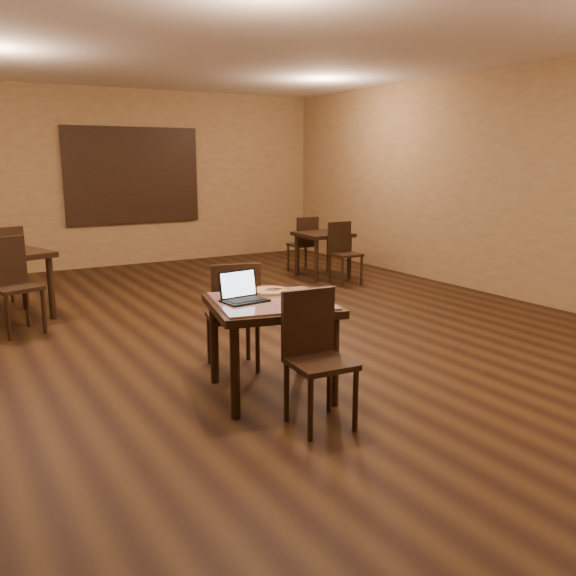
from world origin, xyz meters
TOP-DOWN VIEW (x-y plane):
  - ground at (0.00, 0.00)m, footprint 10.00×10.00m
  - wall_back at (0.00, 5.00)m, footprint 8.00×0.02m
  - wall_right at (4.00, 0.00)m, footprint 0.02×10.00m
  - ceiling at (0.00, 0.00)m, footprint 8.00×10.00m
  - mural at (0.50, 4.96)m, footprint 2.34×0.05m
  - tiled_table at (-0.43, -1.60)m, footprint 1.10×1.10m
  - chair_main_near at (-0.42, -2.21)m, footprint 0.44×0.44m
  - chair_main_far at (-0.45, -0.98)m, footprint 0.51×0.51m
  - laptop at (-0.63, -1.49)m, footprint 0.35×0.29m
  - plate at (-0.21, -1.78)m, footprint 0.28×0.28m
  - pizza_slice at (-0.21, -1.78)m, footprint 0.23×0.23m
  - pizza_pan at (-0.31, -1.36)m, footprint 0.38×0.38m
  - pizza_whole at (-0.31, -1.36)m, footprint 0.31×0.31m
  - spatula at (-0.29, -1.38)m, footprint 0.23×0.26m
  - napkin_roll at (-0.03, -1.74)m, footprint 0.04×0.17m
  - other_table_a at (2.65, 2.26)m, footprint 0.78×0.78m
  - other_table_a_chair_near at (2.65, 1.73)m, footprint 0.41×0.41m
  - other_table_a_chair_far at (2.65, 2.79)m, footprint 0.41×0.41m
  - other_table_b at (-1.92, 1.95)m, footprint 1.06×1.06m
  - other_table_b_chair_near at (-1.94, 1.35)m, footprint 0.56×0.56m
  - other_table_b_chair_far at (-1.89, 2.55)m, footprint 0.56×0.56m

SIDE VIEW (x-z plane):
  - ground at x=0.00m, z-range 0.00..0.00m
  - other_table_a_chair_near at x=2.65m, z-range 0.06..0.97m
  - other_table_a_chair_far at x=2.65m, z-range 0.06..0.97m
  - chair_main_near at x=-0.42m, z-range 0.06..1.00m
  - chair_main_far at x=-0.45m, z-range 0.06..1.04m
  - other_table_b_chair_near at x=-1.94m, z-range 0.07..1.09m
  - other_table_b_chair_far at x=-1.89m, z-range 0.07..1.09m
  - other_table_a at x=2.65m, z-range 0.23..0.94m
  - other_table_b at x=-1.92m, z-range 0.26..1.05m
  - tiled_table at x=-0.43m, z-range 0.28..1.04m
  - pizza_pan at x=-0.31m, z-range 0.76..0.77m
  - plate at x=-0.21m, z-range 0.76..0.78m
  - pizza_whole at x=-0.31m, z-range 0.77..0.79m
  - napkin_roll at x=-0.03m, z-range 0.76..0.80m
  - pizza_slice at x=-0.21m, z-range 0.78..0.79m
  - spatula at x=-0.29m, z-range 0.78..0.80m
  - laptop at x=-0.63m, z-range 0.71..0.93m
  - wall_back at x=0.00m, z-range 0.00..3.00m
  - wall_right at x=4.00m, z-range 0.00..3.00m
  - mural at x=0.50m, z-range 0.73..2.37m
  - ceiling at x=0.00m, z-range 2.99..3.01m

